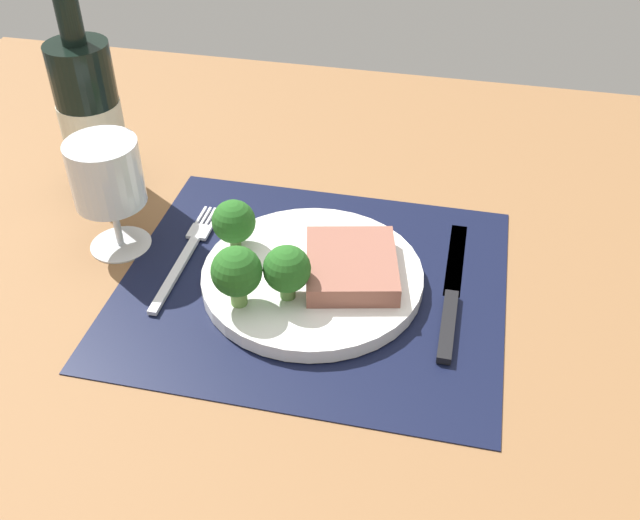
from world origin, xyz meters
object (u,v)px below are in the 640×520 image
(fork, at_px, (186,255))
(wine_glass, at_px, (107,179))
(knife, at_px, (451,297))
(wine_bottle, at_px, (91,117))
(plate, at_px, (312,277))
(steak, at_px, (351,265))

(fork, height_order, wine_glass, wine_glass)
(fork, relative_size, knife, 0.83)
(wine_bottle, bearing_deg, wine_glass, -57.19)
(fork, distance_m, wine_glass, 0.12)
(knife, relative_size, wine_glass, 1.72)
(plate, bearing_deg, wine_glass, 174.73)
(steak, xyz_separation_m, fork, (-0.19, 0.01, -0.02))
(knife, distance_m, wine_bottle, 0.48)
(fork, distance_m, knife, 0.30)
(steak, bearing_deg, plate, -172.52)
(plate, bearing_deg, steak, 7.48)
(plate, xyz_separation_m, wine_bottle, (-0.30, 0.13, 0.09))
(plate, bearing_deg, fork, 174.54)
(wine_bottle, bearing_deg, knife, -15.58)
(plate, height_order, wine_glass, wine_glass)
(knife, relative_size, wine_bottle, 0.81)
(fork, bearing_deg, knife, 1.02)
(plate, relative_size, knife, 1.03)
(plate, distance_m, wine_glass, 0.24)
(knife, bearing_deg, steak, -179.55)
(wine_bottle, height_order, wine_glass, wine_bottle)
(fork, xyz_separation_m, knife, (0.30, -0.01, 0.00))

